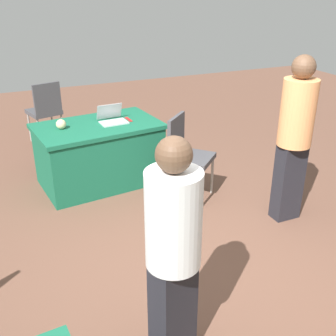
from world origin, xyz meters
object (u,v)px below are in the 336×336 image
(chair_aisle, at_px, (186,152))
(yarn_ball, at_px, (61,124))
(chair_tucked_left, at_px, (45,108))
(person_attendee_standing, at_px, (173,248))
(person_presenter, at_px, (295,133))
(scissors_red, at_px, (129,119))
(table_foreground, at_px, (99,154))
(laptop_silver, at_px, (112,119))

(chair_aisle, xyz_separation_m, yarn_ball, (1.25, -0.77, 0.26))
(chair_tucked_left, bearing_deg, person_attendee_standing, -103.35)
(person_presenter, xyz_separation_m, person_attendee_standing, (1.86, 1.18, -0.08))
(chair_aisle, height_order, scissors_red, chair_aisle)
(person_presenter, xyz_separation_m, yarn_ball, (2.03, -1.62, -0.14))
(table_foreground, distance_m, scissors_red, 0.56)
(chair_tucked_left, height_order, laptop_silver, laptop_silver)
(laptop_silver, bearing_deg, chair_aisle, 125.47)
(chair_tucked_left, xyz_separation_m, yarn_ball, (0.03, 1.66, 0.26))
(laptop_silver, xyz_separation_m, scissors_red, (-0.21, -0.01, -0.04))
(chair_aisle, xyz_separation_m, scissors_red, (0.42, -0.79, 0.21))
(yarn_ball, bearing_deg, chair_aisle, 148.37)
(person_attendee_standing, height_order, laptop_silver, person_attendee_standing)
(chair_aisle, bearing_deg, table_foreground, -86.16)
(chair_aisle, distance_m, yarn_ball, 1.49)
(person_attendee_standing, height_order, yarn_ball, person_attendee_standing)
(person_presenter, xyz_separation_m, laptop_silver, (1.41, -1.63, -0.16))
(person_presenter, bearing_deg, laptop_silver, 131.01)
(chair_aisle, height_order, person_attendee_standing, person_attendee_standing)
(table_foreground, height_order, laptop_silver, laptop_silver)
(yarn_ball, xyz_separation_m, scissors_red, (-0.83, -0.02, -0.05))
(person_attendee_standing, bearing_deg, person_presenter, -165.86)
(person_presenter, relative_size, laptop_silver, 5.18)
(person_presenter, distance_m, yarn_ball, 2.60)
(chair_aisle, relative_size, person_presenter, 0.56)
(chair_tucked_left, bearing_deg, person_presenter, -73.79)
(table_foreground, height_order, chair_tucked_left, chair_tucked_left)
(chair_tucked_left, distance_m, person_attendee_standing, 4.48)
(chair_aisle, bearing_deg, scissors_red, -105.19)
(person_presenter, height_order, yarn_ball, person_presenter)
(chair_tucked_left, height_order, person_attendee_standing, person_attendee_standing)
(person_attendee_standing, relative_size, scissors_red, 8.91)
(person_presenter, height_order, laptop_silver, person_presenter)
(chair_tucked_left, distance_m, scissors_red, 1.83)
(person_presenter, bearing_deg, yarn_ball, 141.49)
(person_attendee_standing, xyz_separation_m, scissors_red, (-0.66, -2.82, -0.12))
(person_presenter, bearing_deg, table_foreground, 134.88)
(scissors_red, bearing_deg, yarn_ball, -91.73)
(person_presenter, relative_size, scissors_red, 9.63)
(yarn_ball, bearing_deg, laptop_silver, -179.35)
(chair_tucked_left, height_order, yarn_ball, chair_tucked_left)
(chair_tucked_left, relative_size, person_presenter, 0.56)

